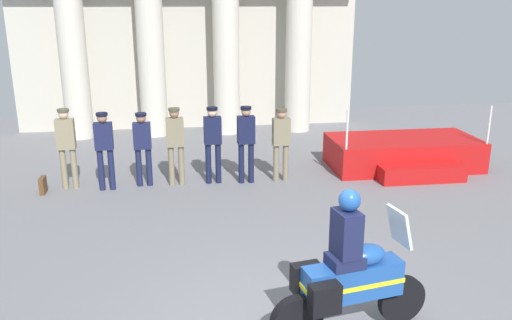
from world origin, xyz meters
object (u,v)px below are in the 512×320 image
(officer_in_row_2, at_px, (143,143))
(reviewing_stand, at_px, (404,154))
(officer_in_row_4, at_px, (213,139))
(motorcycle_with_rider, at_px, (348,276))
(officer_in_row_5, at_px, (246,138))
(officer_in_row_1, at_px, (104,145))
(briefcase_on_ground, at_px, (43,185))
(officer_in_row_6, at_px, (281,139))
(officer_in_row_0, at_px, (66,142))
(officer_in_row_3, at_px, (175,140))

(officer_in_row_2, bearing_deg, reviewing_stand, -178.11)
(officer_in_row_4, distance_m, motorcycle_with_rider, 6.05)
(officer_in_row_4, relative_size, officer_in_row_5, 1.00)
(officer_in_row_4, bearing_deg, motorcycle_with_rider, 99.61)
(officer_in_row_1, distance_m, briefcase_on_ground, 1.57)
(officer_in_row_6, height_order, motorcycle_with_rider, motorcycle_with_rider)
(officer_in_row_1, height_order, briefcase_on_ground, officer_in_row_1)
(officer_in_row_6, distance_m, briefcase_on_ground, 5.24)
(officer_in_row_0, distance_m, officer_in_row_1, 0.83)
(officer_in_row_2, bearing_deg, officer_in_row_5, 174.94)
(officer_in_row_3, bearing_deg, officer_in_row_6, 176.91)
(officer_in_row_5, bearing_deg, officer_in_row_1, -1.40)
(officer_in_row_1, height_order, officer_in_row_2, officer_in_row_1)
(officer_in_row_5, bearing_deg, officer_in_row_4, -8.53)
(officer_in_row_3, height_order, officer_in_row_5, same)
(officer_in_row_1, distance_m, officer_in_row_3, 1.50)
(officer_in_row_1, distance_m, officer_in_row_5, 3.05)
(officer_in_row_3, bearing_deg, reviewing_stand, -176.99)
(officer_in_row_3, relative_size, officer_in_row_6, 1.04)
(officer_in_row_5, relative_size, officer_in_row_6, 1.04)
(reviewing_stand, height_order, officer_in_row_0, officer_in_row_0)
(officer_in_row_2, distance_m, officer_in_row_3, 0.71)
(officer_in_row_0, bearing_deg, officer_in_row_3, 175.62)
(officer_in_row_5, height_order, motorcycle_with_rider, motorcycle_with_rider)
(officer_in_row_1, distance_m, officer_in_row_2, 0.81)
(officer_in_row_5, height_order, officer_in_row_6, officer_in_row_5)
(officer_in_row_4, bearing_deg, officer_in_row_2, -3.38)
(briefcase_on_ground, bearing_deg, officer_in_row_2, 5.46)
(officer_in_row_0, xyz_separation_m, officer_in_row_5, (3.86, -0.15, -0.02))
(officer_in_row_0, relative_size, briefcase_on_ground, 4.92)
(officer_in_row_1, relative_size, officer_in_row_5, 0.98)
(officer_in_row_2, height_order, officer_in_row_3, officer_in_row_3)
(officer_in_row_3, relative_size, briefcase_on_ground, 4.84)
(officer_in_row_0, relative_size, motorcycle_with_rider, 0.85)
(reviewing_stand, xyz_separation_m, officer_in_row_0, (-7.83, -0.41, 0.69))
(officer_in_row_0, xyz_separation_m, briefcase_on_ground, (-0.52, -0.24, -0.87))
(officer_in_row_0, relative_size, officer_in_row_4, 1.02)
(officer_in_row_2, distance_m, motorcycle_with_rider, 6.56)
(officer_in_row_0, height_order, briefcase_on_ground, officer_in_row_0)
(reviewing_stand, distance_m, officer_in_row_5, 4.06)
(officer_in_row_2, distance_m, officer_in_row_4, 1.53)
(officer_in_row_2, height_order, officer_in_row_5, officer_in_row_5)
(officer_in_row_5, distance_m, motorcycle_with_rider, 5.86)
(officer_in_row_2, distance_m, briefcase_on_ground, 2.27)
(officer_in_row_2, xyz_separation_m, officer_in_row_3, (0.71, -0.06, 0.06))
(motorcycle_with_rider, bearing_deg, officer_in_row_4, 90.87)
(officer_in_row_3, height_order, officer_in_row_4, officer_in_row_3)
(officer_in_row_3, relative_size, motorcycle_with_rider, 0.84)
(officer_in_row_3, distance_m, officer_in_row_4, 0.82)
(officer_in_row_0, xyz_separation_m, officer_in_row_1, (0.81, -0.19, -0.04))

